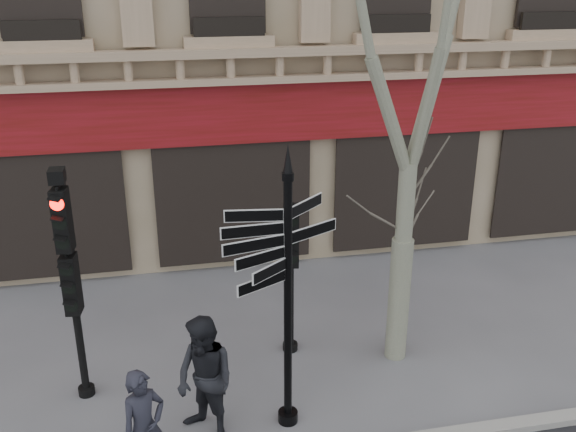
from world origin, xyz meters
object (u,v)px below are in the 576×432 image
fingerpost (288,246)px  pedestrian_b (205,380)px  traffic_signal_secondary (290,251)px  pedestrian_a (144,428)px  traffic_signal_main (68,260)px

fingerpost → pedestrian_b: fingerpost is taller
traffic_signal_secondary → pedestrian_a: 3.82m
pedestrian_b → fingerpost: bearing=55.3°
fingerpost → pedestrian_a: bearing=-177.1°
fingerpost → traffic_signal_secondary: fingerpost is taller
pedestrian_a → pedestrian_b: pedestrian_b is taller
traffic_signal_main → traffic_signal_secondary: traffic_signal_main is taller
fingerpost → pedestrian_a: fingerpost is taller
traffic_signal_secondary → fingerpost: bearing=-94.5°
pedestrian_a → pedestrian_b: bearing=8.0°
pedestrian_b → pedestrian_a: bearing=-89.3°
fingerpost → traffic_signal_secondary: (0.43, 1.89, -0.98)m
traffic_signal_main → pedestrian_a: bearing=-57.4°
pedestrian_a → fingerpost: bearing=-10.6°
traffic_signal_main → traffic_signal_secondary: size_ratio=1.37×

